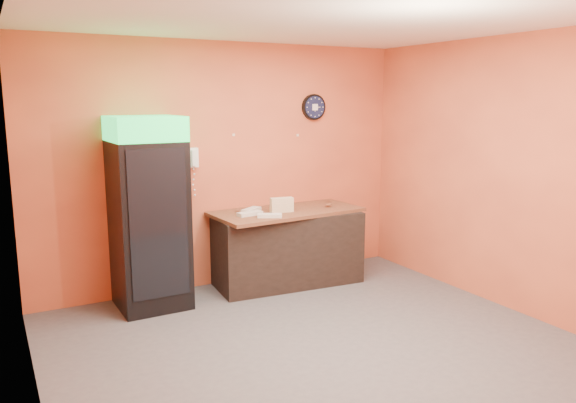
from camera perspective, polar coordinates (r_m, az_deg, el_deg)
floor at (r=5.19m, az=2.68°, el=-14.25°), size 4.50×4.50×0.00m
back_wall at (r=6.55m, az=-6.32°, el=3.66°), size 4.50×0.02×2.80m
left_wall at (r=4.10m, az=-25.15°, el=-1.32°), size 0.02×4.00×2.80m
right_wall at (r=6.24m, az=20.80°, el=2.71°), size 0.02×4.00×2.80m
ceiling at (r=4.75m, az=2.98°, el=18.09°), size 4.50×4.00×0.02m
beverage_cooler at (r=5.93m, az=-13.87°, el=-1.47°), size 0.71×0.72×1.99m
prep_counter at (r=6.65m, az=-0.14°, el=-4.76°), size 1.74×0.88×0.84m
wall_clock at (r=7.00m, az=2.64°, el=9.56°), size 0.32×0.06×0.32m
wall_phone at (r=6.34m, az=-9.66°, el=4.42°), size 0.12×0.10×0.22m
butcher_paper at (r=6.55m, az=-0.14°, el=-1.02°), size 1.78×0.93×0.04m
sub_roll_stack at (r=6.40m, az=-0.64°, el=-0.35°), size 0.27×0.13×0.17m
wrapped_sandwich_left at (r=6.25m, az=-3.89°, el=-1.24°), size 0.29×0.15×0.04m
wrapped_sandwich_mid at (r=6.14m, az=-1.88°, el=-1.43°), size 0.28×0.21×0.04m
wrapped_sandwich_right at (r=6.45m, az=-3.75°, el=-0.87°), size 0.29×0.25×0.04m
kitchen_tool at (r=6.70m, az=-0.62°, el=-0.33°), size 0.06×0.06×0.06m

